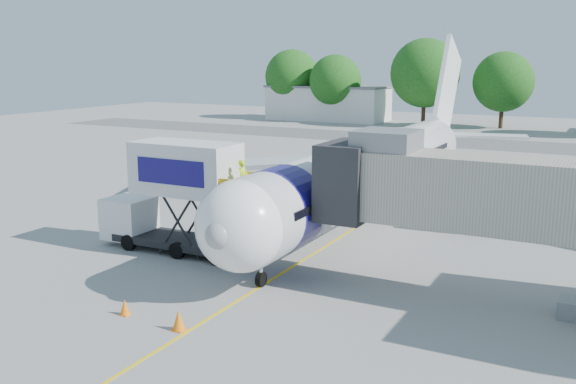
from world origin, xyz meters
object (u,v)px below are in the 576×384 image
at_px(aircraft, 374,169).
at_px(jet_bridge, 472,193).
at_px(ground_tug, 239,339).
at_px(catering_hiloader, 176,197).

relative_size(aircraft, jet_bridge, 2.71).
bearing_deg(ground_tug, aircraft, 105.46).
relative_size(aircraft, catering_hiloader, 4.44).
relative_size(jet_bridge, catering_hiloader, 1.64).
height_order(jet_bridge, catering_hiloader, jet_bridge).
xyz_separation_m(aircraft, jet_bridge, (7.99, -11.12, 1.39)).
bearing_deg(aircraft, ground_tug, -81.92).
bearing_deg(jet_bridge, ground_tug, -120.40).
height_order(aircraft, jet_bridge, aircraft).
bearing_deg(ground_tug, jet_bridge, 66.98).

